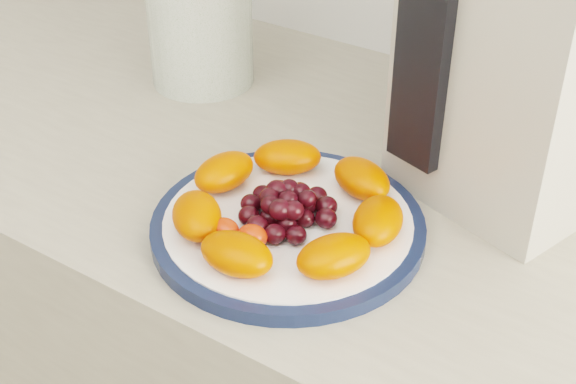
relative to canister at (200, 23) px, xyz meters
The scene contains 6 objects.
plate_rim 0.37m from the canister, 37.93° to the right, with size 0.28×0.28×0.01m, color #121D39.
plate_face 0.37m from the canister, 37.93° to the right, with size 0.25×0.25×0.02m, color white.
canister is the anchor object (origin of this frame).
appliance_body 0.46m from the canister, ahead, with size 0.20×0.28×0.35m, color #B6B09E.
appliance_panel 0.39m from the canister, 15.50° to the right, with size 0.06×0.02×0.26m, color black.
fruit_plate 0.37m from the canister, 38.24° to the right, with size 0.24×0.23×0.04m.
Camera 1 is at (0.40, 0.52, 1.39)m, focal length 50.00 mm.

